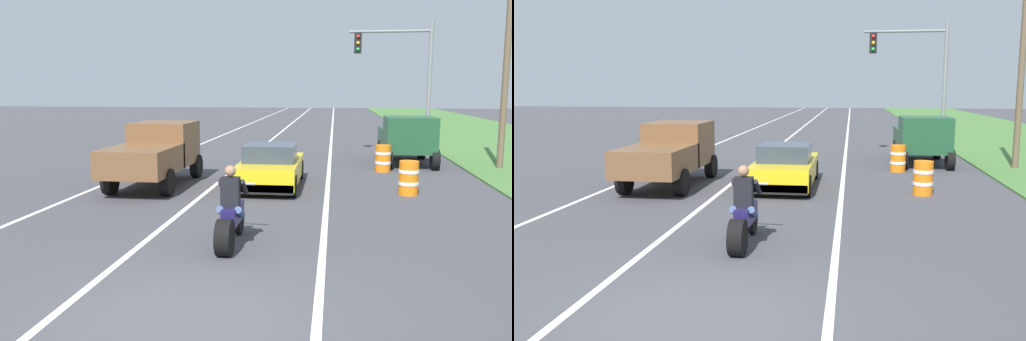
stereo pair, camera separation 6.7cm
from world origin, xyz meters
The scene contains 12 objects.
ground_plane centered at (0.00, 0.00, 0.00)m, with size 160.00×160.00×0.00m, color #424247.
lane_stripe_left_solid centered at (-5.40, 20.00, 0.00)m, with size 0.14×120.00×0.01m, color white.
lane_stripe_right_solid centered at (1.80, 20.00, 0.00)m, with size 0.14×120.00×0.01m, color white.
lane_stripe_centre_dashed centered at (-1.80, 20.00, 0.00)m, with size 0.14×120.00×0.01m, color white.
motorcycle_with_rider centered at (-0.01, 3.47, 0.59)m, with size 0.70×2.21×1.62m.
sports_car_yellow centered at (0.01, 10.07, 0.63)m, with size 1.84×4.30×1.37m.
pickup_truck_left_lane_brown centered at (-3.66, 9.77, 1.11)m, with size 2.02×4.80×1.98m.
pickup_truck_right_shoulder_dark_green centered at (4.92, 16.18, 1.11)m, with size 2.02×4.80×1.98m.
traffic_light_mast_near centered at (5.05, 18.52, 3.93)m, with size 3.67×0.34×6.00m.
utility_pole_roadside centered at (8.32, 15.07, 4.33)m, with size 0.24×0.24×8.66m, color brown.
construction_barrel_nearest centered at (4.15, 9.35, 0.50)m, with size 0.58×0.58×1.00m.
construction_barrel_mid centered at (3.80, 13.78, 0.50)m, with size 0.58×0.58×1.00m.
Camera 1 is at (1.97, -6.63, 3.09)m, focal length 37.75 mm.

